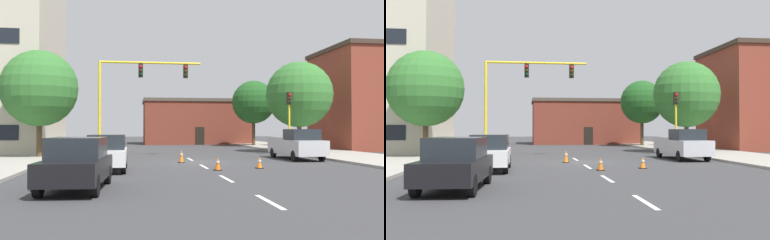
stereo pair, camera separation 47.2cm
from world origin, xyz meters
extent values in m
plane|color=#38383A|center=(0.00, 0.00, 0.00)|extent=(160.00, 160.00, 0.00)
cube|color=#9E998E|center=(-11.62, 8.00, 0.07)|extent=(6.00, 56.00, 0.14)
cube|color=#9E998E|center=(11.62, 8.00, 0.07)|extent=(6.00, 56.00, 0.14)
cube|color=silver|center=(0.00, -14.00, 0.00)|extent=(0.16, 2.40, 0.01)
cube|color=silver|center=(0.00, -8.50, 0.00)|extent=(0.16, 2.40, 0.01)
cube|color=silver|center=(0.00, -3.00, 0.00)|extent=(0.16, 2.40, 0.01)
cube|color=silver|center=(0.00, 2.50, 0.00)|extent=(0.16, 2.40, 0.01)
cube|color=brown|center=(4.50, 30.79, 2.69)|extent=(13.48, 8.30, 5.38)
cube|color=#4C4238|center=(4.50, 30.79, 5.58)|extent=(13.78, 8.60, 0.40)
cube|color=black|center=(4.50, 26.62, 1.10)|extent=(1.10, 0.06, 2.20)
cube|color=brown|center=(19.73, 13.18, 4.65)|extent=(10.11, 9.30, 9.30)
cube|color=#3D2D23|center=(19.73, 13.18, 9.50)|extent=(10.41, 9.60, 0.40)
cube|color=yellow|center=(-6.07, 5.23, 0.28)|extent=(1.80, 1.20, 0.55)
cylinder|color=yellow|center=(-6.07, 5.23, 3.65)|extent=(0.20, 0.20, 6.20)
cylinder|color=yellow|center=(-2.47, 5.23, 6.75)|extent=(7.19, 0.16, 0.16)
cube|color=black|center=(-3.19, 5.23, 6.18)|extent=(0.32, 0.36, 0.95)
sphere|color=red|center=(-3.19, 5.04, 6.45)|extent=(0.20, 0.20, 0.20)
sphere|color=#38280A|center=(-3.19, 5.04, 6.17)|extent=(0.20, 0.20, 0.20)
sphere|color=black|center=(-3.19, 5.04, 5.89)|extent=(0.20, 0.20, 0.20)
cube|color=black|center=(0.05, 5.23, 6.18)|extent=(0.32, 0.36, 0.95)
sphere|color=red|center=(0.05, 5.04, 6.45)|extent=(0.20, 0.20, 0.20)
sphere|color=#38280A|center=(0.05, 5.04, 6.17)|extent=(0.20, 0.20, 0.20)
sphere|color=black|center=(0.05, 5.04, 5.89)|extent=(0.20, 0.20, 0.20)
cylinder|color=yellow|center=(8.09, 5.75, 2.40)|extent=(0.14, 0.14, 4.80)
cube|color=black|center=(8.09, 5.75, 4.33)|extent=(0.32, 0.36, 0.95)
sphere|color=red|center=(8.09, 5.56, 4.60)|extent=(0.20, 0.20, 0.20)
sphere|color=#38280A|center=(8.09, 5.56, 4.32)|extent=(0.20, 0.20, 0.20)
sphere|color=black|center=(8.09, 5.56, 4.04)|extent=(0.20, 0.20, 0.20)
cylinder|color=#4C3823|center=(-10.00, 4.48, 1.41)|extent=(0.36, 0.36, 2.81)
sphere|color=#33702D|center=(-10.00, 4.48, 4.74)|extent=(5.15, 5.15, 5.15)
cylinder|color=#4C3823|center=(10.14, 8.84, 1.41)|extent=(0.36, 0.36, 2.81)
sphere|color=#33702D|center=(10.14, 8.84, 4.89)|extent=(5.54, 5.54, 5.54)
cylinder|color=#4C3823|center=(9.78, 21.26, 1.59)|extent=(0.36, 0.36, 3.18)
sphere|color=#1E511E|center=(9.78, 21.26, 5.00)|extent=(4.84, 4.84, 4.84)
cube|color=#BCBCC1|center=(6.95, 1.53, 0.81)|extent=(2.15, 5.45, 0.95)
cube|color=#1E2328|center=(6.97, 0.63, 1.64)|extent=(1.89, 1.85, 0.70)
cube|color=#BCBCC1|center=(6.91, 2.72, 1.37)|extent=(2.08, 2.86, 0.16)
cylinder|color=black|center=(7.90, -0.28, 0.34)|extent=(0.24, 0.69, 0.68)
cylinder|color=black|center=(6.10, -0.33, 0.34)|extent=(0.24, 0.69, 0.68)
cylinder|color=black|center=(7.80, 3.39, 0.34)|extent=(0.24, 0.69, 0.68)
cylinder|color=black|center=(6.00, 3.34, 0.34)|extent=(0.24, 0.69, 0.68)
cube|color=white|center=(-4.98, -4.56, 0.69)|extent=(1.86, 4.51, 0.70)
cube|color=#1E2328|center=(-4.98, -4.46, 1.39)|extent=(1.71, 2.31, 0.70)
cylinder|color=black|center=(-5.80, -3.02, 0.34)|extent=(0.22, 0.68, 0.68)
cylinder|color=black|center=(-4.15, -3.03, 0.34)|extent=(0.22, 0.68, 0.68)
cylinder|color=black|center=(-5.81, -6.08, 0.34)|extent=(0.22, 0.68, 0.68)
cylinder|color=black|center=(-4.16, -6.09, 0.34)|extent=(0.22, 0.68, 0.68)
cube|color=black|center=(-5.60, -10.93, 0.69)|extent=(2.13, 4.61, 0.70)
cube|color=#1E2328|center=(-5.59, -10.83, 1.39)|extent=(1.84, 2.40, 0.70)
cylinder|color=black|center=(-6.33, -9.36, 0.34)|extent=(0.26, 0.69, 0.68)
cylinder|color=black|center=(-4.68, -9.46, 0.34)|extent=(0.26, 0.69, 0.68)
cylinder|color=black|center=(-6.52, -12.41, 0.34)|extent=(0.26, 0.69, 0.68)
cylinder|color=black|center=(-4.87, -12.51, 0.34)|extent=(0.26, 0.69, 0.68)
cube|color=black|center=(0.34, -5.10, 0.02)|extent=(0.36, 0.36, 0.04)
cone|color=orange|center=(0.34, -5.10, 0.34)|extent=(0.28, 0.28, 0.60)
cylinder|color=white|center=(0.34, -5.10, 0.41)|extent=(0.19, 0.19, 0.08)
cube|color=black|center=(2.63, -4.43, 0.02)|extent=(0.36, 0.36, 0.04)
cone|color=orange|center=(2.63, -4.43, 0.32)|extent=(0.28, 0.28, 0.57)
cylinder|color=white|center=(2.63, -4.43, 0.39)|extent=(0.19, 0.19, 0.08)
cube|color=black|center=(-0.88, -0.28, 0.02)|extent=(0.36, 0.36, 0.04)
cone|color=orange|center=(-0.88, -0.28, 0.40)|extent=(0.28, 0.28, 0.72)
cylinder|color=white|center=(-0.88, -0.28, 0.49)|extent=(0.19, 0.19, 0.08)
camera|label=1|loc=(-3.79, -25.51, 2.05)|focal=40.04mm
camera|label=2|loc=(-3.32, -25.57, 2.05)|focal=40.04mm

